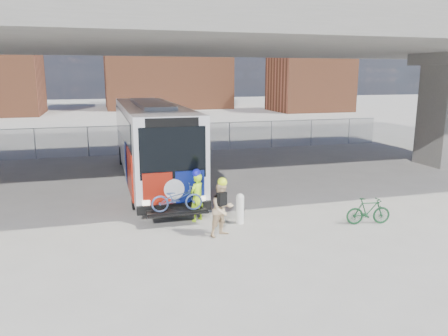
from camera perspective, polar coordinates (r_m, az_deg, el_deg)
name	(u,v)px	position (r m, az deg, el deg)	size (l,w,h in m)	color
ground	(220,204)	(16.88, -0.51, -4.76)	(160.00, 160.00, 0.00)	#9E9991
bus	(151,136)	(20.58, -9.46, 4.14)	(2.67, 12.90, 3.69)	silver
overpass	(195,36)	(20.11, -3.75, 16.77)	(40.00, 16.00, 7.95)	#605E59
chainlink_fence	(170,130)	(28.12, -7.13, 4.89)	(30.00, 0.06, 30.00)	gray
brick_buildings	(136,71)	(64.04, -11.37, 12.30)	(54.00, 22.00, 12.00)	brown
smokestack	(212,26)	(73.31, -1.60, 18.00)	(2.20, 2.20, 25.00)	brown
bollard	(240,207)	(14.61, 2.10, -5.18)	(0.27, 0.27, 1.04)	silver
cyclist_hivis	(197,196)	(14.81, -3.58, -3.67)	(0.72, 0.68, 1.81)	#B8FF1A
cyclist_tan	(222,209)	(13.41, -0.21, -5.33)	(1.01, 0.92, 1.85)	#DBB98C
bike_parked	(368,211)	(15.34, 18.33, -5.37)	(0.42, 1.50, 0.90)	#154322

